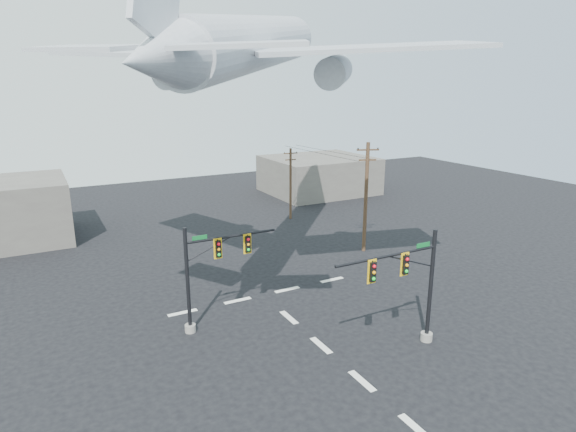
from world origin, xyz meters
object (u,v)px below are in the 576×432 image
signal_mast_near (412,288)px  signal_mast_far (208,274)px  airliner (253,45)px  utility_pole_b (291,182)px  utility_pole_a (366,196)px

signal_mast_near → signal_mast_far: 12.20m
signal_mast_near → airliner: size_ratio=0.26×
signal_mast_far → airliner: bearing=36.2°
utility_pole_b → signal_mast_near: bearing=-98.1°
signal_mast_near → utility_pole_a: bearing=61.9°
signal_mast_near → airliner: airliner is taller
airliner → utility_pole_a: bearing=-31.9°
signal_mast_far → utility_pole_b: utility_pole_b is taller
utility_pole_a → utility_pole_b: size_ratio=1.24×
utility_pole_a → signal_mast_near: bearing=-96.4°
signal_mast_far → utility_pole_b: (16.74, 20.18, 0.61)m
utility_pole_b → airliner: 24.18m
signal_mast_near → signal_mast_far: size_ratio=1.05×
signal_mast_near → airliner: (-4.49, 11.34, 13.57)m
airliner → utility_pole_b: bearing=6.5°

